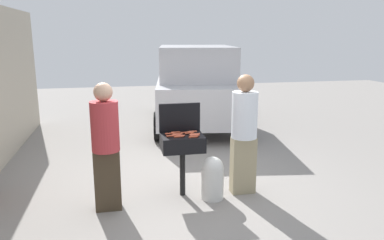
{
  "coord_description": "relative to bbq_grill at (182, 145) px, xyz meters",
  "views": [
    {
      "loc": [
        -0.96,
        -5.15,
        2.28
      ],
      "look_at": [
        0.16,
        0.34,
        1.0
      ],
      "focal_mm": 34.81,
      "sensor_mm": 36.0,
      "label": 1
    }
  ],
  "objects": [
    {
      "name": "hot_dog_1",
      "position": [
        0.11,
        0.04,
        0.15
      ],
      "size": [
        0.13,
        0.04,
        0.03
      ],
      "primitive_type": "cylinder",
      "rotation": [
        0.0,
        1.57,
        0.12
      ],
      "color": "#AD4228",
      "rests_on": "bbq_grill"
    },
    {
      "name": "hot_dog_10",
      "position": [
        -0.09,
        -0.02,
        0.15
      ],
      "size": [
        0.13,
        0.03,
        0.03
      ],
      "primitive_type": "cylinder",
      "rotation": [
        0.0,
        1.57,
        -0.02
      ],
      "color": "#B74C33",
      "rests_on": "bbq_grill"
    },
    {
      "name": "hot_dog_13",
      "position": [
        0.15,
        -0.07,
        0.15
      ],
      "size": [
        0.13,
        0.04,
        0.03
      ],
      "primitive_type": "cylinder",
      "rotation": [
        0.0,
        1.57,
        -0.11
      ],
      "color": "#C6593D",
      "rests_on": "bbq_grill"
    },
    {
      "name": "hot_dog_9",
      "position": [
        0.17,
        0.12,
        0.15
      ],
      "size": [
        0.13,
        0.04,
        0.03
      ],
      "primitive_type": "cylinder",
      "rotation": [
        0.0,
        1.57,
        0.09
      ],
      "color": "#C6593D",
      "rests_on": "bbq_grill"
    },
    {
      "name": "hot_dog_2",
      "position": [
        0.06,
        0.09,
        0.15
      ],
      "size": [
        0.13,
        0.04,
        0.03
      ],
      "primitive_type": "cylinder",
      "rotation": [
        0.0,
        1.57,
        0.1
      ],
      "color": "#AD4228",
      "rests_on": "bbq_grill"
    },
    {
      "name": "ground_plane",
      "position": [
        0.08,
        0.16,
        -0.76
      ],
      "size": [
        24.0,
        24.0,
        0.0
      ],
      "primitive_type": "plane",
      "color": "gray"
    },
    {
      "name": "hot_dog_12",
      "position": [
        -0.07,
        0.12,
        0.15
      ],
      "size": [
        0.13,
        0.03,
        0.03
      ],
      "primitive_type": "cylinder",
      "rotation": [
        0.0,
        1.57,
        -0.04
      ],
      "color": "#AD4228",
      "rests_on": "bbq_grill"
    },
    {
      "name": "hot_dog_8",
      "position": [
        -0.06,
        0.03,
        0.15
      ],
      "size": [
        0.13,
        0.04,
        0.03
      ],
      "primitive_type": "cylinder",
      "rotation": [
        0.0,
        1.57,
        -0.1
      ],
      "color": "#B74C33",
      "rests_on": "bbq_grill"
    },
    {
      "name": "parked_minivan",
      "position": [
        1.12,
        4.3,
        0.27
      ],
      "size": [
        2.55,
        4.63,
        2.02
      ],
      "rotation": [
        0.0,
        0.0,
        3.0
      ],
      "color": "#B7B7BC",
      "rests_on": "ground"
    },
    {
      "name": "hot_dog_0",
      "position": [
        -0.07,
        -0.11,
        0.15
      ],
      "size": [
        0.13,
        0.03,
        0.03
      ],
      "primitive_type": "cylinder",
      "rotation": [
        0.0,
        1.57,
        0.03
      ],
      "color": "#AD4228",
      "rests_on": "bbq_grill"
    },
    {
      "name": "hot_dog_11",
      "position": [
        -0.04,
        -0.08,
        0.15
      ],
      "size": [
        0.13,
        0.03,
        0.03
      ],
      "primitive_type": "cylinder",
      "rotation": [
        0.0,
        1.57,
        -0.01
      ],
      "color": "#B74C33",
      "rests_on": "bbq_grill"
    },
    {
      "name": "grill_lid_open",
      "position": [
        0.0,
        0.22,
        0.35
      ],
      "size": [
        0.6,
        0.05,
        0.42
      ],
      "primitive_type": "cube",
      "color": "black",
      "rests_on": "bbq_grill"
    },
    {
      "name": "hot_dog_6",
      "position": [
        0.13,
        -0.16,
        0.15
      ],
      "size": [
        0.13,
        0.03,
        0.03
      ],
      "primitive_type": "cylinder",
      "rotation": [
        0.0,
        1.57,
        0.06
      ],
      "color": "#AD4228",
      "rests_on": "bbq_grill"
    },
    {
      "name": "bbq_grill",
      "position": [
        0.0,
        0.0,
        0.0
      ],
      "size": [
        0.6,
        0.44,
        0.9
      ],
      "color": "black",
      "rests_on": "ground"
    },
    {
      "name": "hot_dog_3",
      "position": [
        -0.17,
        0.08,
        0.15
      ],
      "size": [
        0.13,
        0.04,
        0.03
      ],
      "primitive_type": "cylinder",
      "rotation": [
        0.0,
        1.57,
        0.1
      ],
      "color": "#AD4228",
      "rests_on": "bbq_grill"
    },
    {
      "name": "person_right",
      "position": [
        0.89,
        -0.08,
        0.19
      ],
      "size": [
        0.37,
        0.37,
        1.75
      ],
      "rotation": [
        0.0,
        0.0,
        3.16
      ],
      "color": "gray",
      "rests_on": "ground"
    },
    {
      "name": "hot_dog_4",
      "position": [
        0.18,
        -0.03,
        0.15
      ],
      "size": [
        0.13,
        0.03,
        0.03
      ],
      "primitive_type": "cylinder",
      "rotation": [
        0.0,
        1.57,
        -0.06
      ],
      "color": "#B74C33",
      "rests_on": "bbq_grill"
    },
    {
      "name": "person_left",
      "position": [
        -1.05,
        -0.25,
        0.17
      ],
      "size": [
        0.36,
        0.36,
        1.71
      ],
      "rotation": [
        0.0,
        0.0,
        -0.27
      ],
      "color": "#3F3323",
      "rests_on": "ground"
    },
    {
      "name": "hot_dog_5",
      "position": [
        0.16,
        -0.1,
        0.15
      ],
      "size": [
        0.13,
        0.03,
        0.03
      ],
      "primitive_type": "cylinder",
      "rotation": [
        0.0,
        1.57,
        -0.0
      ],
      "color": "#B74C33",
      "rests_on": "bbq_grill"
    },
    {
      "name": "hot_dog_7",
      "position": [
        -0.17,
        -0.05,
        0.15
      ],
      "size": [
        0.13,
        0.04,
        0.03
      ],
      "primitive_type": "cylinder",
      "rotation": [
        0.0,
        1.57,
        0.1
      ],
      "color": "#AD4228",
      "rests_on": "bbq_grill"
    },
    {
      "name": "propane_tank",
      "position": [
        0.4,
        -0.2,
        -0.44
      ],
      "size": [
        0.32,
        0.32,
        0.62
      ],
      "color": "silver",
      "rests_on": "ground"
    }
  ]
}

